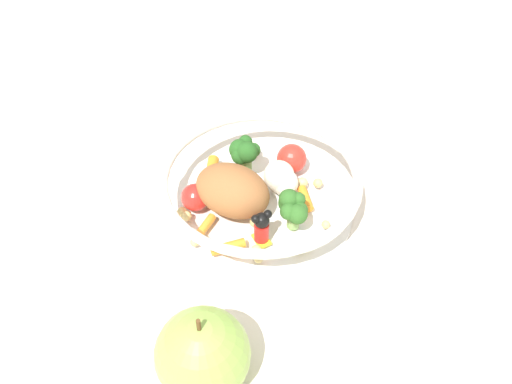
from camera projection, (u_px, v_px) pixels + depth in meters
The scene contains 3 objects.
ground_plane at pixel (260, 210), 0.62m from camera, with size 2.40×2.40×0.00m, color silver.
food_container at pixel (254, 190), 0.59m from camera, with size 0.21×0.21×0.06m.
loose_apple at pixel (203, 354), 0.45m from camera, with size 0.08×0.08×0.09m.
Camera 1 is at (0.31, 0.28, 0.46)m, focal length 39.53 mm.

